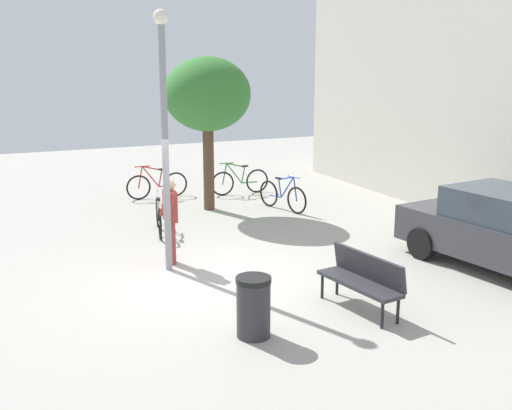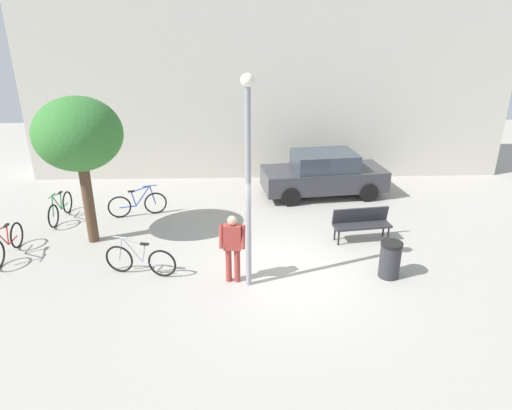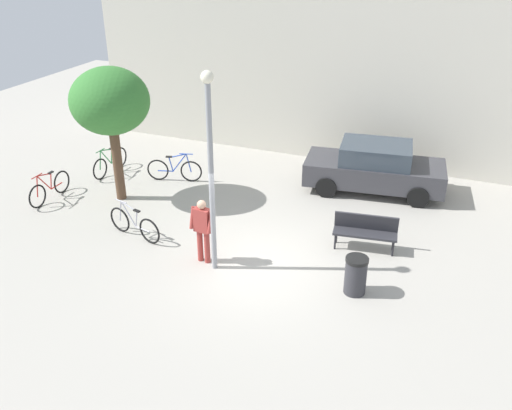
{
  "view_description": "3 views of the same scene",
  "coord_description": "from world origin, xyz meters",
  "px_view_note": "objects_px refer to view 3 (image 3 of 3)",
  "views": [
    {
      "loc": [
        10.19,
        -3.71,
        3.94
      ],
      "look_at": [
        -0.57,
        1.18,
        1.17
      ],
      "focal_mm": 44.18,
      "sensor_mm": 36.0,
      "label": 1
    },
    {
      "loc": [
        -1.01,
        -9.55,
        5.69
      ],
      "look_at": [
        -0.68,
        0.7,
        1.51
      ],
      "focal_mm": 31.66,
      "sensor_mm": 36.0,
      "label": 2
    },
    {
      "loc": [
        4.14,
        -10.43,
        7.32
      ],
      "look_at": [
        -0.21,
        0.5,
        1.35
      ],
      "focal_mm": 38.2,
      "sensor_mm": 36.0,
      "label": 3
    }
  ],
  "objects_px": {
    "trash_bin": "(356,275)",
    "bicycle_blue": "(175,170)",
    "bicycle_silver": "(134,224)",
    "parked_car_charcoal": "(374,168)",
    "person_by_lamppost": "(203,227)",
    "plaza_tree": "(110,102)",
    "bicycle_green": "(110,162)",
    "lamppost": "(210,160)",
    "park_bench": "(365,229)",
    "bicycle_red": "(50,188)"
  },
  "relations": [
    {
      "from": "park_bench",
      "to": "trash_bin",
      "type": "height_order",
      "value": "park_bench"
    },
    {
      "from": "bicycle_red",
      "to": "bicycle_silver",
      "type": "xyz_separation_m",
      "value": [
        3.6,
        -0.97,
        0.0
      ]
    },
    {
      "from": "bicycle_silver",
      "to": "trash_bin",
      "type": "bearing_deg",
      "value": -2.78
    },
    {
      "from": "plaza_tree",
      "to": "bicycle_green",
      "type": "bearing_deg",
      "value": 133.69
    },
    {
      "from": "plaza_tree",
      "to": "bicycle_silver",
      "type": "relative_size",
      "value": 2.25
    },
    {
      "from": "park_bench",
      "to": "bicycle_green",
      "type": "bearing_deg",
      "value": 169.53
    },
    {
      "from": "person_by_lamppost",
      "to": "bicycle_red",
      "type": "relative_size",
      "value": 0.92
    },
    {
      "from": "person_by_lamppost",
      "to": "plaza_tree",
      "type": "relative_size",
      "value": 0.42
    },
    {
      "from": "bicycle_green",
      "to": "plaza_tree",
      "type": "bearing_deg",
      "value": -46.31
    },
    {
      "from": "park_bench",
      "to": "bicycle_silver",
      "type": "bearing_deg",
      "value": -163.53
    },
    {
      "from": "parked_car_charcoal",
      "to": "trash_bin",
      "type": "bearing_deg",
      "value": -83.2
    },
    {
      "from": "bicycle_red",
      "to": "trash_bin",
      "type": "distance_m",
      "value": 9.65
    },
    {
      "from": "parked_car_charcoal",
      "to": "park_bench",
      "type": "bearing_deg",
      "value": -82.51
    },
    {
      "from": "lamppost",
      "to": "bicycle_blue",
      "type": "distance_m",
      "value": 5.88
    },
    {
      "from": "plaza_tree",
      "to": "bicycle_red",
      "type": "xyz_separation_m",
      "value": [
        -1.91,
        -0.89,
        -2.62
      ]
    },
    {
      "from": "bicycle_blue",
      "to": "bicycle_silver",
      "type": "height_order",
      "value": "same"
    },
    {
      "from": "park_bench",
      "to": "bicycle_green",
      "type": "distance_m",
      "value": 9.03
    },
    {
      "from": "lamppost",
      "to": "plaza_tree",
      "type": "relative_size",
      "value": 1.2
    },
    {
      "from": "bicycle_green",
      "to": "bicycle_silver",
      "type": "height_order",
      "value": "same"
    },
    {
      "from": "person_by_lamppost",
      "to": "parked_car_charcoal",
      "type": "distance_m",
      "value": 6.4
    },
    {
      "from": "bicycle_silver",
      "to": "parked_car_charcoal",
      "type": "bearing_deg",
      "value": 44.58
    },
    {
      "from": "bicycle_silver",
      "to": "parked_car_charcoal",
      "type": "xyz_separation_m",
      "value": [
        5.3,
        5.23,
        0.39
      ]
    },
    {
      "from": "trash_bin",
      "to": "bicycle_red",
      "type": "bearing_deg",
      "value": 172.48
    },
    {
      "from": "lamppost",
      "to": "park_bench",
      "type": "relative_size",
      "value": 2.89
    },
    {
      "from": "person_by_lamppost",
      "to": "bicycle_silver",
      "type": "bearing_deg",
      "value": 170.21
    },
    {
      "from": "lamppost",
      "to": "person_by_lamppost",
      "type": "bearing_deg",
      "value": 156.49
    },
    {
      "from": "bicycle_red",
      "to": "person_by_lamppost",
      "type": "bearing_deg",
      "value": -13.1
    },
    {
      "from": "person_by_lamppost",
      "to": "bicycle_green",
      "type": "height_order",
      "value": "person_by_lamppost"
    },
    {
      "from": "bicycle_silver",
      "to": "trash_bin",
      "type": "relative_size",
      "value": 1.97
    },
    {
      "from": "bicycle_green",
      "to": "parked_car_charcoal",
      "type": "relative_size",
      "value": 0.41
    },
    {
      "from": "bicycle_silver",
      "to": "person_by_lamppost",
      "type": "bearing_deg",
      "value": -9.79
    },
    {
      "from": "bicycle_blue",
      "to": "parked_car_charcoal",
      "type": "xyz_separation_m",
      "value": [
        6.11,
        1.63,
        0.39
      ]
    },
    {
      "from": "bicycle_silver",
      "to": "park_bench",
      "type": "bearing_deg",
      "value": 16.47
    },
    {
      "from": "bicycle_blue",
      "to": "trash_bin",
      "type": "xyz_separation_m",
      "value": [
        6.76,
        -3.89,
        0.07
      ]
    },
    {
      "from": "person_by_lamppost",
      "to": "bicycle_blue",
      "type": "xyz_separation_m",
      "value": [
        -3.04,
        3.98,
        -0.58
      ]
    },
    {
      "from": "bicycle_silver",
      "to": "lamppost",
      "type": "bearing_deg",
      "value": -11.83
    },
    {
      "from": "person_by_lamppost",
      "to": "bicycle_silver",
      "type": "xyz_separation_m",
      "value": [
        -2.24,
        0.39,
        -0.58
      ]
    },
    {
      "from": "trash_bin",
      "to": "bicycle_blue",
      "type": "bearing_deg",
      "value": 150.11
    },
    {
      "from": "person_by_lamppost",
      "to": "bicycle_silver",
      "type": "distance_m",
      "value": 2.34
    },
    {
      "from": "bicycle_green",
      "to": "bicycle_blue",
      "type": "xyz_separation_m",
      "value": [
        2.31,
        0.25,
        0.0
      ]
    },
    {
      "from": "park_bench",
      "to": "plaza_tree",
      "type": "relative_size",
      "value": 0.41
    },
    {
      "from": "person_by_lamppost",
      "to": "trash_bin",
      "type": "distance_m",
      "value": 3.76
    },
    {
      "from": "bicycle_green",
      "to": "person_by_lamppost",
      "type": "bearing_deg",
      "value": -34.92
    },
    {
      "from": "plaza_tree",
      "to": "bicycle_blue",
      "type": "distance_m",
      "value": 3.26
    },
    {
      "from": "bicycle_blue",
      "to": "plaza_tree",
      "type": "bearing_deg",
      "value": -117.04
    },
    {
      "from": "lamppost",
      "to": "person_by_lamppost",
      "type": "xyz_separation_m",
      "value": [
        -0.37,
        0.16,
        -1.84
      ]
    },
    {
      "from": "lamppost",
      "to": "bicycle_silver",
      "type": "relative_size",
      "value": 2.69
    },
    {
      "from": "bicycle_green",
      "to": "trash_bin",
      "type": "height_order",
      "value": "bicycle_green"
    },
    {
      "from": "person_by_lamppost",
      "to": "park_bench",
      "type": "distance_m",
      "value": 4.13
    },
    {
      "from": "parked_car_charcoal",
      "to": "lamppost",
      "type": "bearing_deg",
      "value": -115.09
    }
  ]
}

